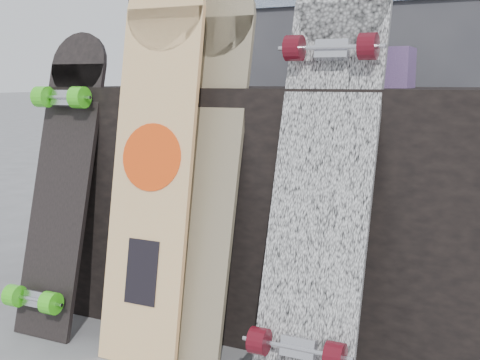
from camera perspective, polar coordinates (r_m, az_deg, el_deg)
The scene contains 9 objects.
vendor_table at distance 2.05m, azimuth 5.32°, elevation -2.53°, with size 1.60×0.60×0.80m, color black.
booth at distance 2.83m, azimuth 11.68°, elevation 14.92°, with size 2.40×0.22×2.20m.
merch_box_purple at distance 2.15m, azimuth -2.33°, elevation 10.15°, with size 0.18×0.12×0.10m, color #543670.
merch_box_small at distance 1.90m, azimuth 13.90°, elevation 10.28°, with size 0.14×0.14×0.12m, color #543670.
merch_box_flat at distance 2.12m, azimuth 12.29°, elevation 9.42°, with size 0.22×0.10×0.06m, color #D1B78C.
longboard_geisha at distance 1.78m, azimuth -8.19°, elevation 2.67°, with size 0.26×0.24×1.17m.
longboard_celtic at distance 1.79m, azimuth -3.59°, elevation 2.35°, with size 0.25×0.30×1.14m.
longboard_cascadia at distance 1.61m, azimuth 7.94°, elevation 1.67°, with size 0.27×0.42×1.17m.
skateboard_dark at distance 2.06m, azimuth -16.66°, elevation 0.25°, with size 0.22×0.34×0.99m.
Camera 1 is at (0.68, -1.38, 0.82)m, focal length 45.00 mm.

